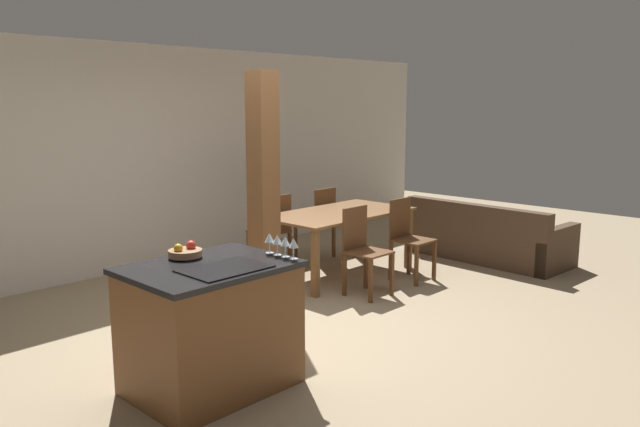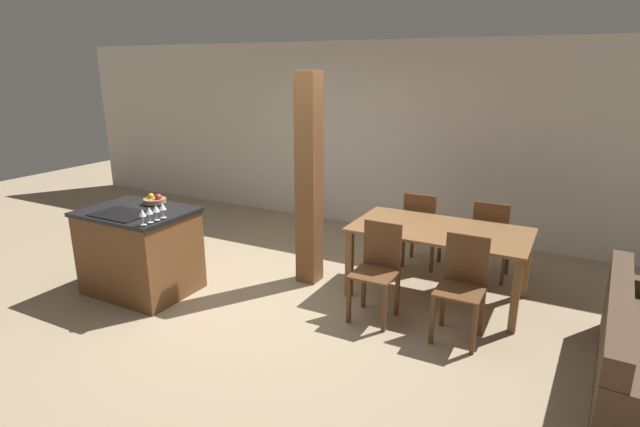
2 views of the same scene
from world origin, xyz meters
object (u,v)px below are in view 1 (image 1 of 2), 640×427
couch (487,239)px  dining_table (339,220)px  wine_glass_end (269,238)px  dining_chair_near_right (408,237)px  wine_glass_near (294,244)px  dining_chair_near_left (363,249)px  wine_glass_middle (285,242)px  timber_post (264,192)px  wine_glass_far (277,240)px  dining_chair_far_right (319,221)px  fruit_bowl (185,252)px  dining_chair_far_left (273,230)px  kitchen_island (211,327)px

couch → dining_table: bearing=67.2°
wine_glass_end → dining_chair_near_right: wine_glass_end is taller
couch → wine_glass_near: bearing=103.5°
dining_chair_near_left → wine_glass_middle: bearing=-155.2°
wine_glass_near → couch: size_ratio=0.07×
couch → timber_post: size_ratio=0.89×
wine_glass_far → couch: 4.37m
wine_glass_middle → dining_table: wine_glass_middle is taller
wine_glass_end → timber_post: (0.98, 1.18, 0.12)m
wine_glass_near → dining_chair_near_right: wine_glass_near is taller
dining_chair_far_right → fruit_bowl: bearing=28.9°
wine_glass_far → dining_chair_near_left: wine_glass_far is taller
wine_glass_near → wine_glass_middle: 0.09m
wine_glass_end → dining_chair_near_left: wine_glass_end is taller
wine_glass_end → couch: wine_glass_end is taller
fruit_bowl → wine_glass_end: bearing=-36.9°
wine_glass_middle → dining_chair_far_right: bearing=40.1°
wine_glass_middle → wine_glass_far: same height
wine_glass_middle → dining_chair_far_left: size_ratio=0.16×
timber_post → fruit_bowl: bearing=-150.8°
dining_chair_near_right → couch: dining_chair_near_right is taller
kitchen_island → dining_table: kitchen_island is taller
wine_glass_near → couch: bearing=10.7°
wine_glass_near → dining_table: 2.94m
kitchen_island → wine_glass_near: (0.48, -0.35, 0.57)m
dining_table → dining_chair_far_right: size_ratio=1.91×
kitchen_island → wine_glass_end: 0.76m
wine_glass_near → dining_chair_far_right: (2.77, 2.41, -0.54)m
wine_glass_end → dining_chair_near_left: size_ratio=0.16×
wine_glass_middle → couch: 4.38m
dining_table → dining_chair_far_left: dining_chair_far_left is taller
timber_post → wine_glass_far: bearing=-127.7°
dining_table → timber_post: bearing=-169.2°
dining_chair_near_right → timber_post: size_ratio=0.40×
dining_chair_near_left → dining_chair_far_left: same height
timber_post → dining_chair_far_right: bearing=28.6°
dining_chair_far_right → dining_chair_near_left: bearing=60.6°
fruit_bowl → wine_glass_near: 0.79m
fruit_bowl → wine_glass_far: bearing=-42.9°
wine_glass_end → dining_chair_near_right: 2.91m
dining_chair_near_left → wine_glass_end: bearing=-159.5°
kitchen_island → wine_glass_far: (0.48, -0.18, 0.57)m
fruit_bowl → timber_post: 1.69m
wine_glass_far → dining_table: 2.85m
wine_glass_far → dining_table: bearing=32.9°
wine_glass_near → dining_chair_far_left: bearing=50.8°
fruit_bowl → wine_glass_end: wine_glass_end is taller
dining_chair_far_left → kitchen_island: bearing=40.1°
wine_glass_far → dining_chair_far_left: (1.97, 2.24, -0.54)m
dining_chair_near_right → dining_chair_near_left: bearing=180.0°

